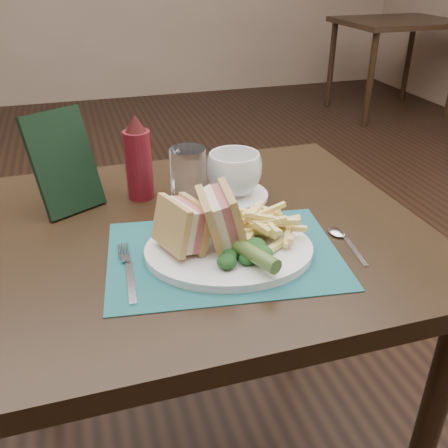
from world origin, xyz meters
The scene contains 18 objects.
floor centered at (0.00, 0.00, 0.00)m, with size 7.00×7.00×0.00m, color black.
wall_back centered at (0.00, 3.50, 0.00)m, with size 6.00×6.00×0.00m, color gray.
table_main centered at (0.00, -0.50, 0.38)m, with size 0.90×0.75×0.75m, color black, non-canonical shape.
table_bg_right centered at (2.40, 2.35, 0.38)m, with size 0.90×0.75×0.75m, color black, non-canonical shape.
placemat centered at (0.03, -0.62, 0.75)m, with size 0.41×0.29×0.00m, color #1B5456.
plate centered at (0.03, -0.62, 0.76)m, with size 0.30×0.24×0.01m, color white, non-canonical shape.
sandwich_half_a centered at (-0.06, -0.61, 0.81)m, with size 0.06×0.09×0.08m, color #D8B369, non-canonical shape.
sandwich_half_b centered at (0.00, -0.60, 0.82)m, with size 0.06×0.11×0.10m, color tan, non-canonical shape.
kale_garnish centered at (0.05, -0.67, 0.78)m, with size 0.11×0.08×0.03m, color #153917, non-canonical shape.
pickle_spear centered at (0.05, -0.68, 0.79)m, with size 0.03×0.03×0.12m, color #425F24.
fries_pile centered at (0.11, -0.60, 0.80)m, with size 0.18×0.20×0.06m, color #FCE47E, non-canonical shape.
fork centered at (-0.15, -0.63, 0.76)m, with size 0.03×0.17×0.01m, color silver, non-canonical shape.
spoon centered at (0.26, -0.65, 0.76)m, with size 0.03×0.15×0.01m, color silver, non-canonical shape.
saucer centered at (0.12, -0.39, 0.76)m, with size 0.15×0.15×0.01m, color white.
coffee_cup centered at (0.12, -0.39, 0.81)m, with size 0.12×0.12×0.09m, color white.
drinking_glass centered at (0.01, -0.41, 0.81)m, with size 0.07×0.07×0.13m, color white.
ketchup_bottle centered at (-0.08, -0.33, 0.84)m, with size 0.06×0.06×0.19m, color maroon, non-canonical shape.
check_presenter centered at (-0.23, -0.34, 0.85)m, with size 0.13×0.01×0.21m, color black.
Camera 1 is at (-0.19, -1.34, 1.23)m, focal length 40.00 mm.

